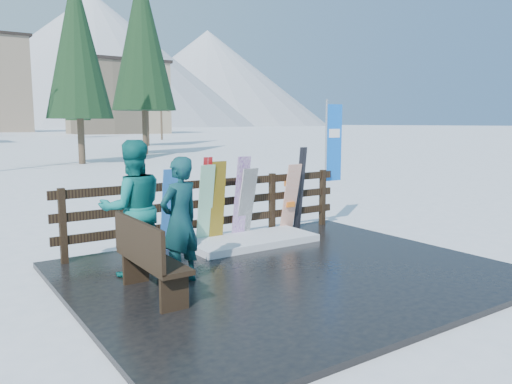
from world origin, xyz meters
TOP-DOWN VIEW (x-y plane):
  - ground at (0.00, 0.00)m, footprint 700.00×700.00m
  - deck at (0.00, 0.00)m, footprint 6.00×5.00m
  - fence at (0.00, 2.20)m, footprint 5.60×0.10m
  - snow_patch at (0.43, 1.60)m, footprint 2.29×1.00m
  - bench at (-2.12, 0.08)m, footprint 0.41×1.50m
  - snowboard_0 at (-0.96, 1.98)m, footprint 0.26×0.26m
  - snowboard_1 at (-0.28, 1.98)m, footprint 0.27×0.27m
  - snowboard_2 at (-0.04, 1.98)m, footprint 0.27×0.20m
  - snowboard_3 at (0.44, 1.98)m, footprint 0.26×0.28m
  - snowboard_4 at (0.56, 1.98)m, footprint 0.31×0.35m
  - snowboard_5 at (1.58, 1.98)m, footprint 0.31×0.31m
  - ski_pair_a at (-0.23, 2.05)m, footprint 0.16×0.19m
  - ski_pair_b at (1.87, 2.05)m, footprint 0.17×0.21m
  - rental_flag at (2.88, 2.25)m, footprint 0.45×0.04m
  - person_front at (-1.54, 0.35)m, footprint 0.71×0.57m
  - person_back at (-1.92, 1.04)m, footprint 0.99×0.81m
  - trees at (4.78, 47.58)m, footprint 41.96×68.87m

SIDE VIEW (x-z plane):
  - ground at x=0.00m, z-range 0.00..0.00m
  - deck at x=0.00m, z-range 0.00..0.08m
  - snow_patch at x=0.43m, z-range 0.08..0.20m
  - bench at x=-2.12m, z-range 0.11..1.08m
  - snowboard_4 at x=0.56m, z-range 0.08..1.40m
  - fence at x=0.00m, z-range 0.16..1.31m
  - snowboard_5 at x=1.58m, z-range 0.08..1.42m
  - snowboard_0 at x=-0.96m, z-range 0.08..1.46m
  - snowboard_1 at x=-0.28m, z-range 0.08..1.49m
  - snowboard_2 at x=-0.04m, z-range 0.08..1.54m
  - snowboard_3 at x=0.44m, z-range 0.08..1.61m
  - ski_pair_a at x=-0.23m, z-range 0.08..1.62m
  - ski_pair_b at x=1.87m, z-range 0.08..1.73m
  - person_front at x=-1.54m, z-range 0.08..1.77m
  - person_back at x=-1.92m, z-range 0.08..1.97m
  - rental_flag at x=2.88m, z-range 0.39..2.99m
  - trees at x=4.78m, z-range -1.13..12.85m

